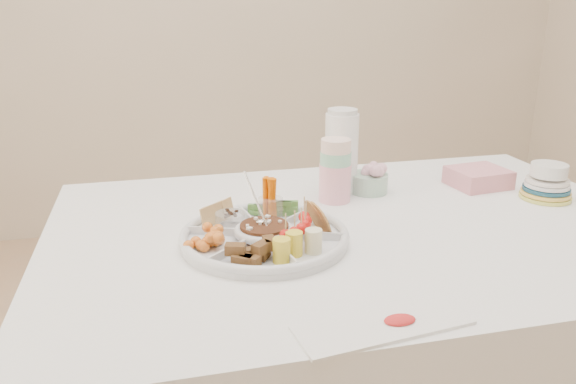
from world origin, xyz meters
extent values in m
cube|color=white|center=(0.00, 0.00, 0.38)|extent=(1.52, 1.02, 0.76)
cylinder|color=silver|center=(-0.25, -0.06, 0.78)|extent=(0.49, 0.49, 0.04)
cylinder|color=#462B14|center=(-0.25, -0.06, 0.79)|extent=(0.14, 0.14, 0.04)
cylinder|color=#CFECBF|center=(0.00, 0.18, 0.88)|extent=(0.10, 0.10, 0.24)
cylinder|color=white|center=(0.04, 0.26, 0.88)|extent=(0.10, 0.10, 0.25)
cylinder|color=#84B098|center=(0.11, 0.23, 0.80)|extent=(0.14, 0.14, 0.08)
cube|color=pink|center=(0.45, 0.20, 0.78)|extent=(0.17, 0.16, 0.05)
cylinder|color=#EBDF5C|center=(0.58, 0.06, 0.80)|extent=(0.17, 0.17, 0.09)
cube|color=white|center=(-0.13, -0.45, 0.76)|extent=(0.32, 0.14, 0.01)
camera|label=1|loc=(-0.48, -1.22, 1.28)|focal=35.00mm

